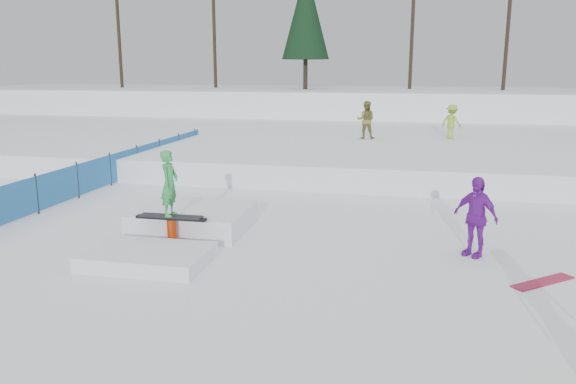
% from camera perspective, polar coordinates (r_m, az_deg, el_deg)
% --- Properties ---
extents(ground, '(120.00, 120.00, 0.00)m').
position_cam_1_polar(ground, '(11.13, -4.74, -7.61)').
color(ground, white).
extents(snow_berm, '(60.00, 14.00, 2.40)m').
position_cam_1_polar(snow_berm, '(40.19, 7.83, 8.63)').
color(snow_berm, white).
rests_on(snow_berm, ground).
extents(snow_midrise, '(50.00, 18.00, 0.80)m').
position_cam_1_polar(snow_midrise, '(26.39, 5.38, 4.99)').
color(snow_midrise, white).
rests_on(snow_midrise, ground).
extents(safety_fence, '(0.05, 16.00, 1.10)m').
position_cam_1_polar(safety_fence, '(19.43, -17.60, 2.22)').
color(safety_fence, '#2265A3').
rests_on(safety_fence, ground).
extents(treeline, '(40.24, 4.22, 10.50)m').
position_cam_1_polar(treeline, '(38.56, 17.54, 17.33)').
color(treeline, black).
rests_on(treeline, snow_berm).
extents(walker_olive, '(0.81, 0.64, 1.63)m').
position_cam_1_polar(walker_olive, '(24.79, 7.92, 7.27)').
color(walker_olive, olive).
rests_on(walker_olive, snow_midrise).
extents(walker_ygreen, '(1.10, 1.01, 1.48)m').
position_cam_1_polar(walker_ygreen, '(25.48, 16.29, 6.87)').
color(walker_ygreen, '#84B731').
rests_on(walker_ygreen, snow_midrise).
extents(spectator_purple, '(1.02, 0.93, 1.68)m').
position_cam_1_polar(spectator_purple, '(12.12, 18.50, -2.39)').
color(spectator_purple, purple).
rests_on(spectator_purple, ground).
extents(loose_board_red, '(1.25, 1.11, 0.03)m').
position_cam_1_polar(loose_board_red, '(11.31, 24.47, -8.31)').
color(loose_board_red, maroon).
rests_on(loose_board_red, ground).
extents(jib_rail_feature, '(2.60, 4.40, 2.11)m').
position_cam_1_polar(jib_rail_feature, '(13.04, -10.70, -3.36)').
color(jib_rail_feature, white).
rests_on(jib_rail_feature, ground).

